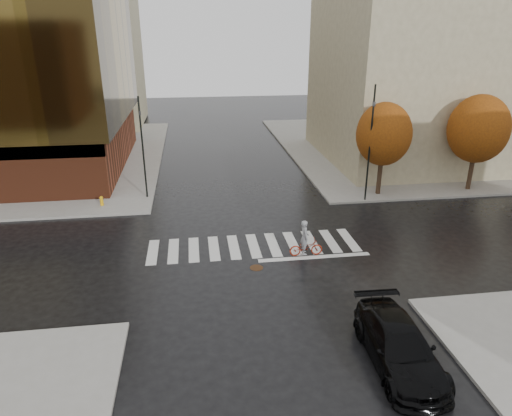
% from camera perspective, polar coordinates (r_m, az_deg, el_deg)
% --- Properties ---
extents(ground, '(120.00, 120.00, 0.00)m').
position_cam_1_polar(ground, '(24.97, -0.15, -5.25)').
color(ground, black).
rests_on(ground, ground).
extents(sidewalk_ne, '(30.00, 30.00, 0.15)m').
position_cam_1_polar(sidewalk_ne, '(50.58, 20.76, 7.41)').
color(sidewalk_ne, gray).
rests_on(sidewalk_ne, ground).
extents(crosswalk, '(12.00, 3.00, 0.01)m').
position_cam_1_polar(crosswalk, '(25.41, -0.31, -4.74)').
color(crosswalk, silver).
rests_on(crosswalk, ground).
extents(building_ne_tan, '(16.00, 16.00, 18.00)m').
position_cam_1_polar(building_ne_tan, '(43.96, 20.07, 17.60)').
color(building_ne_tan, gray).
rests_on(building_ne_tan, sidewalk_ne).
extents(building_nw_far, '(14.00, 12.00, 20.00)m').
position_cam_1_polar(building_nw_far, '(60.48, -21.66, 19.12)').
color(building_nw_far, gray).
rests_on(building_nw_far, sidewalk_nw).
extents(tree_ne_a, '(3.80, 3.80, 6.50)m').
position_cam_1_polar(tree_ne_a, '(32.94, 15.68, 8.86)').
color(tree_ne_a, black).
rests_on(tree_ne_a, sidewalk_ne).
extents(tree_ne_b, '(4.20, 4.20, 6.89)m').
position_cam_1_polar(tree_ne_b, '(36.26, 26.04, 8.86)').
color(tree_ne_b, black).
rests_on(tree_ne_b, sidewalk_ne).
extents(sedan, '(2.31, 5.31, 1.52)m').
position_cam_1_polar(sedan, '(17.66, 17.45, -16.10)').
color(sedan, black).
rests_on(sedan, ground).
extents(cyclist, '(1.77, 0.69, 2.01)m').
position_cam_1_polar(cyclist, '(24.24, 6.20, -4.45)').
color(cyclist, maroon).
rests_on(cyclist, ground).
extents(traffic_light_nw, '(0.20, 0.18, 6.99)m').
position_cam_1_polar(traffic_light_nw, '(32.06, -14.04, 8.02)').
color(traffic_light_nw, black).
rests_on(traffic_light_nw, sidewalk_nw).
extents(traffic_light_ne, '(0.21, 0.24, 7.80)m').
position_cam_1_polar(traffic_light_ne, '(31.38, 14.16, 8.77)').
color(traffic_light_ne, black).
rests_on(traffic_light_ne, sidewalk_ne).
extents(fire_hydrant, '(0.23, 0.23, 0.66)m').
position_cam_1_polar(fire_hydrant, '(32.25, -18.75, 0.91)').
color(fire_hydrant, '#EBA60D').
rests_on(fire_hydrant, sidewalk_nw).
extents(manhole, '(0.77, 0.77, 0.01)m').
position_cam_1_polar(manhole, '(23.19, 0.06, -7.48)').
color(manhole, '#492F1A').
rests_on(manhole, ground).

